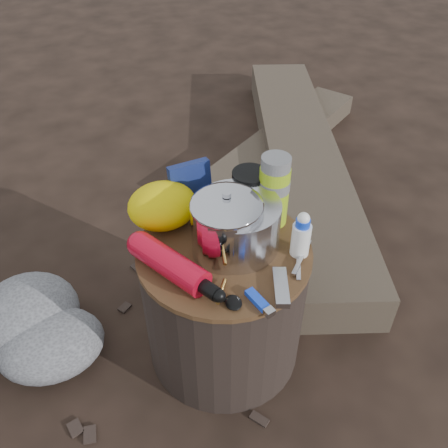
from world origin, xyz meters
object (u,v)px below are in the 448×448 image
object	(u,v)px
log_main	(301,160)
thermos	(274,191)
camping_pot	(227,225)
fuel_bottle	(170,264)
stump	(224,302)
travel_mug	(249,194)

from	to	relation	value
log_main	thermos	bearing A→B (deg)	-106.47
camping_pot	fuel_bottle	xyz separation A→B (m)	(-0.15, -0.04, -0.05)
thermos	stump	bearing A→B (deg)	-154.04
travel_mug	camping_pot	bearing A→B (deg)	-128.39
log_main	thermos	distance (m)	0.93
stump	travel_mug	bearing A→B (deg)	48.96
log_main	camping_pot	bearing A→B (deg)	-111.53
log_main	stump	bearing A→B (deg)	-111.94
thermos	camping_pot	bearing A→B (deg)	-151.59
stump	log_main	size ratio (longest dim) A/B	0.25
log_main	travel_mug	distance (m)	0.91
stump	travel_mug	distance (m)	0.31
camping_pot	fuel_bottle	size ratio (longest dim) A/B	0.63
log_main	fuel_bottle	size ratio (longest dim) A/B	6.50
stump	camping_pot	world-z (taller)	camping_pot
stump	camping_pot	xyz separation A→B (m)	(0.00, -0.01, 0.28)
log_main	fuel_bottle	xyz separation A→B (m)	(-0.71, -0.83, 0.36)
camping_pot	fuel_bottle	distance (m)	0.16
stump	thermos	distance (m)	0.34
stump	camping_pot	bearing A→B (deg)	-51.89
stump	thermos	world-z (taller)	thermos
stump	thermos	bearing A→B (deg)	25.96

